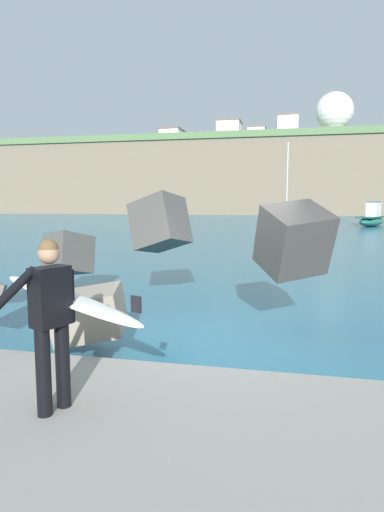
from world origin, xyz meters
The scene contains 12 objects.
ground_plane centered at (0.00, 0.00, 0.00)m, with size 400.00×400.00×0.00m, color #2D6B84.
walkway_path centered at (0.00, -4.00, 0.12)m, with size 48.00×4.40×0.24m, color gray.
breakwater_jetty centered at (1.38, 1.08, 1.35)m, with size 32.09×7.01×2.73m.
surfer_with_board centered at (-1.18, -3.24, 1.28)m, with size 2.08×1.48×1.78m.
boat_near_right centered at (9.08, 39.04, 0.75)m, with size 4.06×6.26×2.45m.
boat_mid_right centered at (1.01, 37.58, 0.48)m, with size 4.81×6.43×8.25m.
headland_bluff centered at (-9.77, 92.83, 7.60)m, with size 111.76×39.41×15.16m.
radar_dome centered at (9.70, 92.07, 20.89)m, with size 7.82×7.82×10.14m.
station_building_west centered at (-27.00, 97.52, 17.46)m, with size 4.97×7.99×4.57m.
station_building_central centered at (-7.09, 100.23, 17.62)m, with size 4.24×4.76×4.90m.
station_building_east centered at (0.19, 93.01, 18.15)m, with size 4.58×5.01×5.96m.
station_building_annex centered at (-12.58, 92.65, 17.75)m, with size 5.23×6.64×5.15m.
Camera 1 is at (1.13, -7.23, 2.38)m, focal length 30.78 mm.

